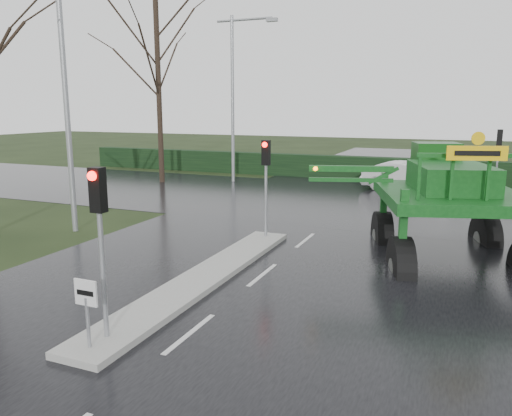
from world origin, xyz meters
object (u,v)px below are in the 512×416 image
at_px(keep_left_sign, 87,303).
at_px(crop_sprayer, 404,189).
at_px(street_light_left_near, 70,68).
at_px(traffic_signal_mid, 266,168).
at_px(traffic_signal_far, 499,148).
at_px(white_sedan, 406,191).
at_px(street_light_left_far, 237,84).
at_px(traffic_signal_near, 99,217).

relative_size(keep_left_sign, crop_sprayer, 0.16).
relative_size(keep_left_sign, street_light_left_near, 0.14).
relative_size(traffic_signal_mid, traffic_signal_far, 1.00).
bearing_deg(white_sedan, street_light_left_near, 154.59).
height_order(keep_left_sign, street_light_left_far, street_light_left_far).
xyz_separation_m(traffic_signal_near, white_sedan, (3.35, 21.41, -2.59)).
bearing_deg(street_light_left_near, white_sedan, 54.58).
xyz_separation_m(keep_left_sign, traffic_signal_mid, (0.00, 8.99, 1.53)).
bearing_deg(white_sedan, traffic_signal_near, -178.87).
distance_m(street_light_left_near, street_light_left_far, 14.00).
relative_size(traffic_signal_near, street_light_left_near, 0.35).
distance_m(traffic_signal_far, street_light_left_far, 15.08).
height_order(street_light_left_far, crop_sprayer, street_light_left_far).
distance_m(traffic_signal_far, street_light_left_near, 20.58).
bearing_deg(street_light_left_near, traffic_signal_near, -45.47).
distance_m(traffic_signal_mid, street_light_left_far, 14.68).
bearing_deg(traffic_signal_near, street_light_left_near, 134.53).
relative_size(keep_left_sign, traffic_signal_far, 0.38).
bearing_deg(traffic_signal_mid, white_sedan, 75.47).
height_order(keep_left_sign, traffic_signal_mid, traffic_signal_mid).
height_order(traffic_signal_far, street_light_left_far, street_light_left_far).
xyz_separation_m(traffic_signal_far, crop_sprayer, (-3.07, -13.84, -0.24)).
relative_size(traffic_signal_near, street_light_left_far, 0.35).
xyz_separation_m(traffic_signal_near, street_light_left_near, (-6.89, 7.01, 3.40)).
bearing_deg(street_light_left_near, keep_left_sign, -47.41).
height_order(keep_left_sign, crop_sprayer, crop_sprayer).
bearing_deg(traffic_signal_near, crop_sprayer, 56.62).
height_order(keep_left_sign, traffic_signal_near, traffic_signal_near).
distance_m(traffic_signal_mid, street_light_left_near, 7.83).
height_order(keep_left_sign, traffic_signal_far, traffic_signal_far).
relative_size(traffic_signal_mid, street_light_left_far, 0.35).
distance_m(street_light_left_near, crop_sprayer, 12.18).
bearing_deg(white_sedan, street_light_left_far, 102.23).
height_order(keep_left_sign, street_light_left_near, street_light_left_near).
bearing_deg(street_light_left_far, traffic_signal_mid, -61.14).
xyz_separation_m(traffic_signal_mid, white_sedan, (3.35, 12.91, -2.59)).
relative_size(keep_left_sign, street_light_left_far, 0.14).
xyz_separation_m(street_light_left_near, crop_sprayer, (11.63, 0.17, -3.64)).
bearing_deg(street_light_left_far, crop_sprayer, -49.95).
bearing_deg(traffic_signal_far, street_light_left_near, 43.63).
xyz_separation_m(traffic_signal_near, traffic_signal_far, (7.80, 21.02, 0.00)).
height_order(street_light_left_near, street_light_left_far, same).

